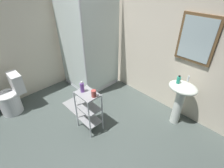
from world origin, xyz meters
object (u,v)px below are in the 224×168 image
Objects in this scene: toilet at (12,97)px; storage_cart at (89,108)px; shower_stall at (90,67)px; conditioner_bottle_purple at (82,87)px; hand_soap_bottle at (179,80)px; pedestal_sink at (181,96)px; rinse_cup at (94,93)px; bath_mat at (79,106)px.

storage_cart is at bearing 29.66° from toilet.
shower_stall reaches higher than conditioner_bottle_purple.
toilet is (-0.30, -1.62, -0.15)m from shower_stall.
conditioner_bottle_purple is at bearing -41.77° from shower_stall.
hand_soap_bottle is at bearing 41.01° from toilet.
conditioner_bottle_purple is at bearing 30.59° from toilet.
conditioner_bottle_purple is (-1.02, -1.21, 0.24)m from pedestal_sink.
pedestal_sink is 7.36× the size of rinse_cup.
hand_soap_bottle is 1.96m from bath_mat.
pedestal_sink is (2.00, 0.34, 0.12)m from shower_stall.
storage_cart is at bearing -128.30° from pedestal_sink.
bath_mat is at bearing -56.52° from shower_stall.
rinse_cup is at bearing 12.52° from conditioner_bottle_purple.
hand_soap_bottle is at bearing 57.29° from rinse_cup.
hand_soap_bottle is 0.22× the size of bath_mat.
shower_stall reaches higher than hand_soap_bottle.
pedestal_sink is 1.94m from bath_mat.
toilet is 5.70× the size of hand_soap_bottle.
storage_cart is at bearing -168.73° from rinse_cup.
hand_soap_bottle is (-0.09, -0.04, 0.29)m from pedestal_sink.
pedestal_sink is 3.04m from toilet.
pedestal_sink is at bearing 33.26° from bath_mat.
conditioner_bottle_purple is 0.22m from rinse_cup.
shower_stall is 0.93m from bath_mat.
rinse_cup is 1.09m from bath_mat.
pedestal_sink is at bearing 51.70° from storage_cart.
bath_mat is at bearing -146.21° from hand_soap_bottle.
storage_cart is at bearing -126.52° from hand_soap_bottle.
conditioner_bottle_purple is at bearing -128.71° from hand_soap_bottle.
bath_mat is (-1.46, -0.98, -0.86)m from hand_soap_bottle.
toilet is at bearing -150.34° from storage_cart.
storage_cart is 0.77m from bath_mat.
toilet is 1.25m from bath_mat.
bath_mat is (0.45, -0.68, -0.45)m from shower_stall.
hand_soap_bottle is 1.34m from rinse_cup.
pedestal_sink is 0.30m from hand_soap_bottle.
conditioner_bottle_purple is at bearing -167.48° from rinse_cup.
pedestal_sink reaches higher than bath_mat.
rinse_cup is at bearing -10.97° from bath_mat.
toilet is at bearing -100.62° from shower_stall.
hand_soap_bottle is (1.91, 0.30, 0.41)m from shower_stall.
toilet is 1.57m from storage_cart.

